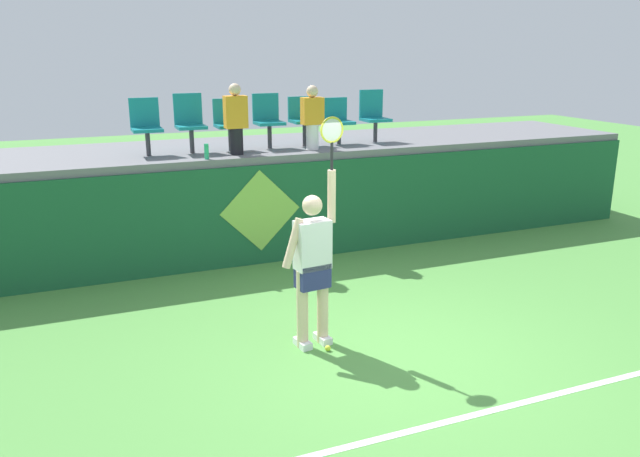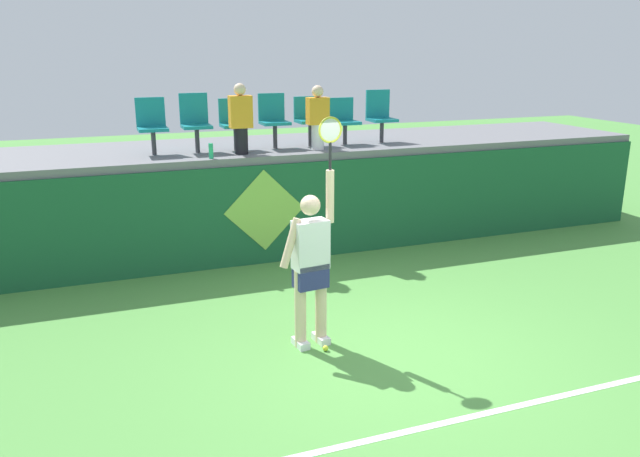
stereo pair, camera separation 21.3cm
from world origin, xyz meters
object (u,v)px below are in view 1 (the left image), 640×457
object	(u,v)px
tennis_player	(313,262)
tennis_ball	(328,348)
water_bottle	(207,152)
spectator_1	(236,118)
stadium_chair_5	(337,118)
spectator_0	(312,117)
stadium_chair_1	(190,120)
stadium_chair_6	(374,114)
stadium_chair_2	(229,121)
stadium_chair_0	(146,124)
stadium_chair_3	(268,118)
stadium_chair_4	(303,118)

from	to	relation	value
tennis_player	tennis_ball	world-z (taller)	tennis_player
water_bottle	spectator_1	xyz separation A→B (m)	(0.53, 0.26, 0.44)
stadium_chair_5	spectator_0	xyz separation A→B (m)	(-0.62, -0.42, 0.10)
tennis_ball	stadium_chair_5	xyz separation A→B (m)	(1.86, 4.00, 2.07)
stadium_chair_1	stadium_chair_6	size ratio (longest dim) A/B	1.02
tennis_player	tennis_ball	distance (m)	0.99
stadium_chair_2	stadium_chair_6	bearing A→B (deg)	0.21
tennis_ball	spectator_0	size ratio (longest dim) A/B	0.07
stadium_chair_0	stadium_chair_6	size ratio (longest dim) A/B	0.97
water_bottle	stadium_chair_0	xyz separation A→B (m)	(-0.75, 0.71, 0.36)
tennis_player	stadium_chair_2	distance (m)	3.95
tennis_player	spectator_0	world-z (taller)	spectator_0
stadium_chair_3	spectator_1	world-z (taller)	spectator_1
water_bottle	stadium_chair_6	size ratio (longest dim) A/B	0.26
stadium_chair_1	stadium_chair_2	bearing A→B (deg)	-0.84
stadium_chair_1	stadium_chair_4	world-z (taller)	stadium_chair_1
tennis_player	stadium_chair_4	bearing A→B (deg)	70.72
stadium_chair_1	stadium_chair_3	bearing A→B (deg)	-0.18
spectator_0	stadium_chair_0	bearing A→B (deg)	170.48
stadium_chair_1	stadium_chair_4	size ratio (longest dim) A/B	1.12
stadium_chair_0	tennis_ball	bearing A→B (deg)	-71.93
stadium_chair_1	stadium_chair_2	size ratio (longest dim) A/B	1.12
stadium_chair_0	stadium_chair_4	xyz separation A→B (m)	(2.54, -0.01, -0.01)
tennis_player	stadium_chair_0	distance (m)	4.14
stadium_chair_4	spectator_0	distance (m)	0.42
stadium_chair_4	spectator_0	bearing A→B (deg)	-90.00
stadium_chair_2	water_bottle	bearing A→B (deg)	-126.75
stadium_chair_2	stadium_chair_5	xyz separation A→B (m)	(1.89, -0.00, -0.03)
tennis_player	stadium_chair_0	xyz separation A→B (m)	(-1.22, 3.78, 1.16)
stadium_chair_3	stadium_chair_6	distance (m)	1.92
tennis_ball	stadium_chair_6	bearing A→B (deg)	57.57
tennis_player	water_bottle	bearing A→B (deg)	98.67
stadium_chair_5	spectator_1	distance (m)	1.94
stadium_chair_5	tennis_player	bearing A→B (deg)	-117.24
stadium_chair_4	spectator_0	world-z (taller)	spectator_0
stadium_chair_2	stadium_chair_6	world-z (taller)	stadium_chair_6
stadium_chair_5	stadium_chair_6	size ratio (longest dim) A/B	0.87
stadium_chair_6	spectator_0	distance (m)	1.38
stadium_chair_6	spectator_0	xyz separation A→B (m)	(-1.31, -0.43, 0.04)
stadium_chair_1	stadium_chair_6	world-z (taller)	stadium_chair_1
tennis_player	spectator_1	distance (m)	3.55
stadium_chair_4	stadium_chair_6	xyz separation A→B (m)	(1.31, 0.01, 0.01)
stadium_chair_4	spectator_0	xyz separation A→B (m)	(0.00, -0.42, 0.06)
stadium_chair_4	spectator_0	size ratio (longest dim) A/B	0.79
stadium_chair_3	spectator_1	distance (m)	0.80
tennis_ball	stadium_chair_5	bearing A→B (deg)	65.08
tennis_ball	stadium_chair_1	distance (m)	4.59
tennis_player	stadium_chair_6	distance (m)	4.76
tennis_ball	stadium_chair_0	bearing A→B (deg)	108.07
stadium_chair_2	stadium_chair_3	xyz separation A→B (m)	(0.65, 0.00, 0.03)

